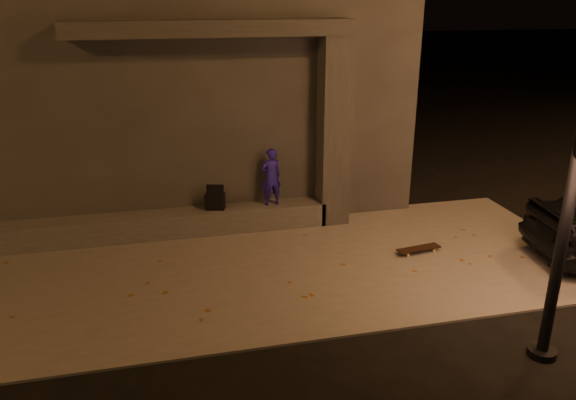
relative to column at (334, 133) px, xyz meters
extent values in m
plane|color=black|center=(-1.70, -3.75, -1.84)|extent=(120.00, 120.00, 0.00)
cube|color=slate|center=(-1.70, -1.75, -1.82)|extent=(11.00, 4.40, 0.04)
cube|color=#3A3734|center=(-2.70, 2.75, 0.76)|extent=(9.00, 5.00, 5.20)
cube|color=#4D4A46|center=(-3.20, 0.00, -1.58)|extent=(6.00, 0.55, 0.45)
cube|color=#3A3734|center=(0.00, 0.00, 0.00)|extent=(0.55, 0.55, 3.60)
cube|color=#3A3734|center=(-2.20, 0.05, 1.94)|extent=(5.00, 0.70, 0.28)
imported|color=#2719A3|center=(-1.23, 0.00, -0.79)|extent=(0.45, 0.34, 1.12)
cube|color=black|center=(-2.32, 0.00, -1.20)|extent=(0.41, 0.32, 0.30)
cube|color=black|center=(-2.32, 0.00, -0.94)|extent=(0.32, 0.13, 0.21)
cube|color=black|center=(1.04, -1.81, -1.72)|extent=(0.83, 0.32, 0.02)
cylinder|color=tan|center=(1.30, -1.69, -1.77)|extent=(0.06, 0.04, 0.06)
cylinder|color=tan|center=(1.32, -1.85, -1.77)|extent=(0.06, 0.04, 0.06)
cylinder|color=tan|center=(0.76, -1.77, -1.77)|extent=(0.06, 0.04, 0.06)
cylinder|color=tan|center=(0.79, -1.93, -1.77)|extent=(0.06, 0.04, 0.06)
cube|color=#99999E|center=(1.31, -1.77, -1.74)|extent=(0.08, 0.17, 0.02)
cube|color=#99999E|center=(0.78, -1.85, -1.74)|extent=(0.08, 0.17, 0.02)
cylinder|color=black|center=(1.27, -4.89, -1.79)|extent=(0.36, 0.36, 0.10)
camera|label=1|loc=(-3.26, -10.01, 2.49)|focal=35.00mm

